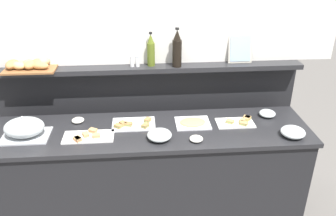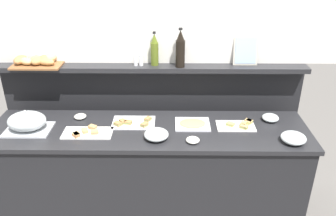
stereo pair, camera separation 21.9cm
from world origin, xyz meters
name	(u,v)px [view 1 (the left image)]	position (x,y,z in m)	size (l,w,h in m)	color
ground_plane	(150,175)	(0.00, 0.60, 0.00)	(12.00, 12.00, 0.00)	slate
buffet_counter	(151,177)	(0.00, 0.00, 0.45)	(2.44, 0.61, 0.89)	black
back_ledge_unit	(149,125)	(0.00, 0.48, 0.66)	(2.57, 0.22, 1.25)	black
sandwich_platter_front	(238,122)	(0.69, 0.04, 0.90)	(0.29, 0.17, 0.04)	white
sandwich_platter_side	(133,124)	(-0.13, 0.08, 0.90)	(0.33, 0.21, 0.04)	white
sandwich_platter_rear	(88,136)	(-0.46, -0.08, 0.90)	(0.37, 0.18, 0.04)	white
cold_cuts_platter	(193,123)	(0.34, 0.06, 0.90)	(0.27, 0.22, 0.02)	silver
serving_cloche	(24,128)	(-0.91, -0.04, 0.96)	(0.34, 0.24, 0.17)	#B7BABF
glass_bowl_large	(293,132)	(1.04, -0.18, 0.92)	(0.18, 0.18, 0.07)	silver
glass_bowl_small	(159,135)	(0.06, -0.15, 0.92)	(0.18, 0.18, 0.07)	silver
glass_bowl_extra	(267,114)	(0.96, 0.14, 0.91)	(0.13, 0.13, 0.05)	silver
condiment_bowl_teal	(196,139)	(0.32, -0.19, 0.91)	(0.10, 0.10, 0.03)	silver
condiment_bowl_dark	(78,120)	(-0.56, 0.16, 0.91)	(0.10, 0.10, 0.03)	silver
wine_bottle_dark	(177,49)	(0.24, 0.38, 1.40)	(0.08, 0.08, 0.32)	black
olive_oil_bottle	(151,51)	(0.03, 0.42, 1.38)	(0.06, 0.06, 0.28)	#56661E
salt_shaker	(132,61)	(-0.12, 0.40, 1.30)	(0.03, 0.03, 0.09)	white
pepper_shaker	(137,61)	(-0.08, 0.40, 1.30)	(0.03, 0.03, 0.09)	white
bread_basket	(31,65)	(-0.92, 0.40, 1.29)	(0.40, 0.26, 0.08)	brown
framed_picture	(240,49)	(0.77, 0.44, 1.37)	(0.20, 0.06, 0.24)	#B2AD9E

